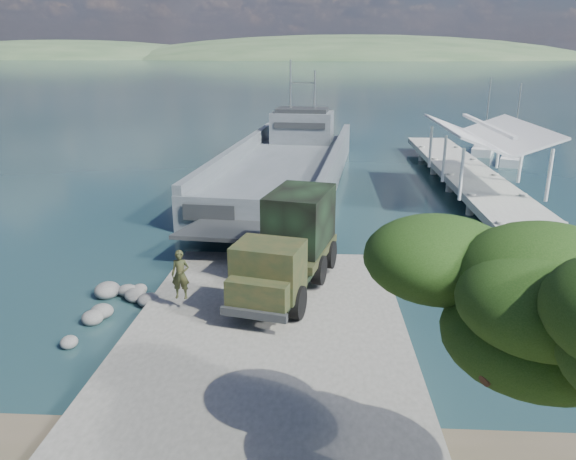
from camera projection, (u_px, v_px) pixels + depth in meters
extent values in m
plane|color=#183739|center=(270.00, 330.00, 21.07)|extent=(1400.00, 1400.00, 0.00)
cube|color=#66655D|center=(267.00, 337.00, 20.04)|extent=(10.00, 18.00, 0.50)
cube|color=gray|center=(488.00, 192.00, 37.18)|extent=(4.00, 44.00, 0.50)
cube|color=#4F5A5E|center=(286.00, 175.00, 44.68)|extent=(11.32, 28.85, 2.34)
cube|color=#4F5A5E|center=(238.00, 152.00, 44.74)|extent=(3.49, 28.03, 1.22)
cube|color=#4F5A5E|center=(336.00, 155.00, 43.55)|extent=(3.49, 28.03, 1.22)
cube|color=#4F5A5E|center=(246.00, 220.00, 31.40)|extent=(8.43, 1.25, 2.44)
cube|color=#4F5A5E|center=(302.00, 127.00, 52.69)|extent=(5.99, 4.32, 2.81)
cube|color=#282A2C|center=(302.00, 110.00, 52.20)|extent=(4.97, 3.47, 0.38)
cylinder|color=gray|center=(290.00, 86.00, 51.70)|extent=(0.15, 0.15, 4.69)
cylinder|color=gray|center=(315.00, 92.00, 51.51)|extent=(0.15, 0.15, 3.75)
cylinder|color=black|center=(240.00, 295.00, 21.33)|extent=(0.73, 1.34, 1.27)
cylinder|color=black|center=(297.00, 302.00, 20.71)|extent=(0.73, 1.34, 1.27)
cylinder|color=black|center=(269.00, 264.00, 24.36)|extent=(0.73, 1.34, 1.27)
cylinder|color=black|center=(319.00, 270.00, 23.73)|extent=(0.73, 1.34, 1.27)
cylinder|color=black|center=(282.00, 250.00, 26.14)|extent=(0.73, 1.34, 1.27)
cylinder|color=black|center=(329.00, 255.00, 25.51)|extent=(0.73, 1.34, 1.27)
cube|color=black|center=(289.00, 269.00, 23.47)|extent=(3.88, 7.73, 0.24)
cube|color=#202F1A|center=(269.00, 269.00, 20.75)|extent=(2.84, 2.49, 1.96)
cube|color=#202F1A|center=(258.00, 293.00, 19.83)|extent=(2.40, 1.40, 0.98)
cube|color=#202F1A|center=(299.00, 250.00, 24.61)|extent=(3.46, 4.96, 0.34)
cube|color=black|center=(300.00, 218.00, 24.35)|extent=(3.17, 4.17, 2.45)
cube|color=#282A2C|center=(254.00, 314.00, 19.57)|extent=(2.43, 0.83, 0.29)
imported|color=#202F1A|center=(181.00, 284.00, 21.51)|extent=(0.71, 0.47, 1.92)
cube|color=silver|center=(512.00, 159.00, 51.86)|extent=(3.82, 6.22, 0.98)
cube|color=silver|center=(512.00, 154.00, 50.71)|extent=(2.06, 2.18, 0.65)
cylinder|color=gray|center=(517.00, 121.00, 50.76)|extent=(0.11, 0.11, 6.54)
cube|color=silver|center=(483.00, 150.00, 56.74)|extent=(3.82, 6.47, 1.02)
cube|color=silver|center=(483.00, 145.00, 55.54)|extent=(2.11, 2.24, 0.68)
cylinder|color=gray|center=(487.00, 113.00, 55.61)|extent=(0.11, 0.11, 6.79)
ellipsoid|color=#18350E|center=(439.00, 258.00, 11.37)|extent=(3.01, 3.01, 1.72)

